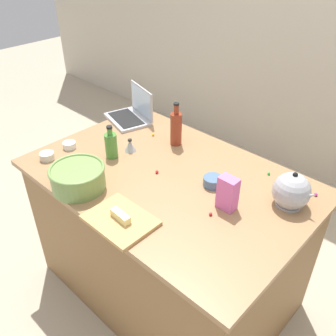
{
  "coord_description": "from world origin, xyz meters",
  "views": [
    {
      "loc": [
        1.09,
        -1.16,
        2.04
      ],
      "look_at": [
        0.0,
        0.0,
        0.95
      ],
      "focal_mm": 39.15,
      "sensor_mm": 36.0,
      "label": 1
    }
  ],
  "objects": [
    {
      "name": "ramekin_medium",
      "position": [
        -0.62,
        -0.35,
        0.92
      ],
      "size": [
        0.08,
        0.08,
        0.04
      ],
      "primitive_type": "cylinder",
      "color": "beige",
      "rests_on": "island_counter"
    },
    {
      "name": "candy_2",
      "position": [
        -0.06,
        -0.02,
        0.91
      ],
      "size": [
        0.02,
        0.02,
        0.02
      ],
      "primitive_type": "sphere",
      "color": "red",
      "rests_on": "island_counter"
    },
    {
      "name": "candy_4",
      "position": [
        0.36,
        -0.1,
        0.91
      ],
      "size": [
        0.02,
        0.02,
        0.02
      ],
      "primitive_type": "sphere",
      "color": "red",
      "rests_on": "island_counter"
    },
    {
      "name": "island_counter",
      "position": [
        0.0,
        0.0,
        0.45
      ],
      "size": [
        1.52,
        1.01,
        0.9
      ],
      "color": "olive",
      "rests_on": "ground"
    },
    {
      "name": "bottle_soy",
      "position": [
        -0.2,
        0.28,
        1.01
      ],
      "size": [
        0.07,
        0.07,
        0.27
      ],
      "color": "maroon",
      "rests_on": "island_counter"
    },
    {
      "name": "candy_1",
      "position": [
        0.39,
        0.38,
        0.91
      ],
      "size": [
        0.01,
        0.01,
        0.01
      ],
      "primitive_type": "sphere",
      "color": "green",
      "rests_on": "island_counter"
    },
    {
      "name": "wall_back",
      "position": [
        0.0,
        1.92,
        1.3
      ],
      "size": [
        8.0,
        0.1,
        2.6
      ],
      "primitive_type": "cube",
      "color": "beige",
      "rests_on": "ground"
    },
    {
      "name": "mixing_bowl_large",
      "position": [
        -0.26,
        -0.39,
        0.96
      ],
      "size": [
        0.28,
        0.28,
        0.12
      ],
      "color": "#72934C",
      "rests_on": "island_counter"
    },
    {
      "name": "laptop",
      "position": [
        -0.64,
        0.32,
        0.95
      ],
      "size": [
        0.36,
        0.31,
        0.22
      ],
      "color": "#B7B7BC",
      "rests_on": "island_counter"
    },
    {
      "name": "bottle_olive",
      "position": [
        -0.37,
        -0.08,
        0.98
      ],
      "size": [
        0.07,
        0.07,
        0.2
      ],
      "color": "#4C8C38",
      "rests_on": "island_counter"
    },
    {
      "name": "candy_bag",
      "position": [
        0.38,
        -0.0,
        0.99
      ],
      "size": [
        0.09,
        0.06,
        0.17
      ],
      "primitive_type": "cube",
      "color": "pink",
      "rests_on": "island_counter"
    },
    {
      "name": "cutting_board",
      "position": [
        0.09,
        -0.41,
        0.91
      ],
      "size": [
        0.31,
        0.23,
        0.02
      ],
      "primitive_type": "cube",
      "color": "tan",
      "rests_on": "island_counter"
    },
    {
      "name": "candy_0",
      "position": [
        0.65,
        0.38,
        0.91
      ],
      "size": [
        0.02,
        0.02,
        0.02
      ],
      "primitive_type": "sphere",
      "color": "#CC3399",
      "rests_on": "island_counter"
    },
    {
      "name": "butter_stick_left",
      "position": [
        0.09,
        -0.41,
        0.94
      ],
      "size": [
        0.11,
        0.04,
        0.04
      ],
      "primitive_type": "cube",
      "rotation": [
        0.0,
        0.0,
        -0.07
      ],
      "color": "#F4E58C",
      "rests_on": "cutting_board"
    },
    {
      "name": "kitchen_timer",
      "position": [
        -0.34,
        0.03,
        0.94
      ],
      "size": [
        0.07,
        0.07,
        0.08
      ],
      "color": "#B2B2B7",
      "rests_on": "island_counter"
    },
    {
      "name": "ramekin_wide",
      "position": [
        0.22,
        0.1,
        0.92
      ],
      "size": [
        0.1,
        0.1,
        0.05
      ],
      "primitive_type": "cylinder",
      "color": "slate",
      "rests_on": "island_counter"
    },
    {
      "name": "ramekin_small",
      "position": [
        -0.63,
        -0.19,
        0.92
      ],
      "size": [
        0.08,
        0.08,
        0.04
      ],
      "primitive_type": "cylinder",
      "color": "white",
      "rests_on": "island_counter"
    },
    {
      "name": "kettle",
      "position": [
        0.59,
        0.22,
        0.98
      ],
      "size": [
        0.21,
        0.18,
        0.2
      ],
      "color": "#ADADB2",
      "rests_on": "island_counter"
    },
    {
      "name": "ground_plane",
      "position": [
        0.0,
        0.0,
        0.0
      ],
      "size": [
        12.0,
        12.0,
        0.0
      ],
      "primitive_type": "plane",
      "color": "#B7A88E"
    },
    {
      "name": "candy_3",
      "position": [
        -0.37,
        0.25,
        0.91
      ],
      "size": [
        0.02,
        0.02,
        0.02
      ],
      "primitive_type": "sphere",
      "color": "yellow",
      "rests_on": "island_counter"
    }
  ]
}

